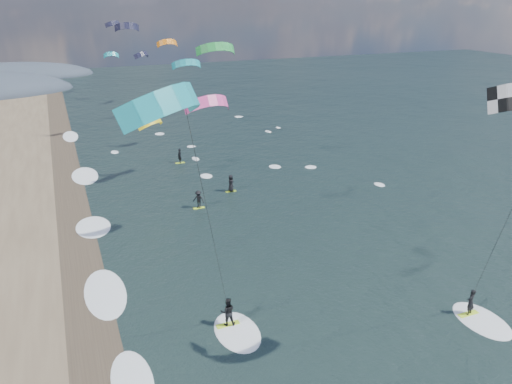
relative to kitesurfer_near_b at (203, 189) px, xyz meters
name	(u,v)px	position (x,y,z in m)	size (l,w,h in m)	color
wet_sand_strip	(94,342)	(-5.35, 5.78, -10.87)	(3.00, 240.00, 0.00)	#382D23
kitesurfer_near_b	(203,189)	(0.00, 0.00, 0.00)	(7.20, 9.28, 16.20)	#C9F62B
far_kitesurfers	(205,185)	(7.39, 25.76, -9.97)	(5.40, 14.91, 1.80)	#C9F62B
bg_kite_field	(157,53)	(7.70, 47.23, 0.75)	(11.00, 70.79, 9.36)	green
shoreline_surf	(106,295)	(-4.15, 10.53, -10.87)	(2.40, 79.40, 0.11)	white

